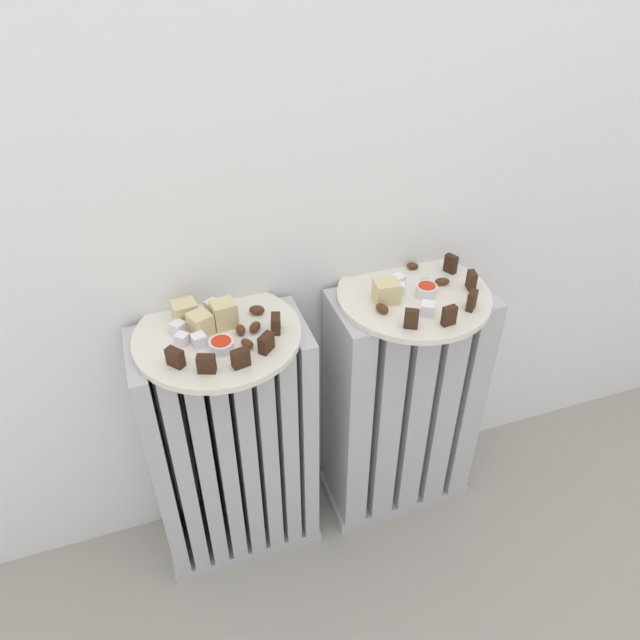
{
  "coord_description": "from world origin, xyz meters",
  "views": [
    {
      "loc": [
        -0.3,
        -0.58,
        1.26
      ],
      "look_at": [
        0.0,
        0.28,
        0.58
      ],
      "focal_mm": 33.55,
      "sensor_mm": 36.0,
      "label": 1
    }
  ],
  "objects": [
    {
      "name": "dark_cake_slice_left_3",
      "position": [
        -0.12,
        0.2,
        0.62
      ],
      "size": [
        0.03,
        0.03,
        0.03
      ],
      "primitive_type": "cube",
      "rotation": [
        0.0,
        0.0,
        0.73
      ],
      "color": "#382114",
      "rests_on": "plate_left"
    },
    {
      "name": "jam_bowl_left",
      "position": [
        -0.2,
        0.23,
        0.61
      ],
      "size": [
        0.04,
        0.04,
        0.02
      ],
      "color": "white",
      "rests_on": "plate_left"
    },
    {
      "name": "dark_cake_slice_left_1",
      "position": [
        -0.23,
        0.18,
        0.62
      ],
      "size": [
        0.03,
        0.03,
        0.03
      ],
      "primitive_type": "cube",
      "rotation": [
        0.0,
        0.0,
        -0.35
      ],
      "color": "#382114",
      "rests_on": "plate_left"
    },
    {
      "name": "medjool_date_left_2",
      "position": [
        -0.13,
        0.26,
        0.61
      ],
      "size": [
        0.03,
        0.03,
        0.02
      ],
      "primitive_type": "ellipsoid",
      "rotation": [
        0.0,
        0.0,
        0.86
      ],
      "color": "#4C2814",
      "rests_on": "plate_left"
    },
    {
      "name": "turkish_delight_left_2",
      "position": [
        -0.26,
        0.3,
        0.62
      ],
      "size": [
        0.03,
        0.03,
        0.02
      ],
      "primitive_type": "cube",
      "rotation": [
        0.0,
        0.0,
        0.71
      ],
      "color": "white",
      "rests_on": "plate_left"
    },
    {
      "name": "turkish_delight_right_2",
      "position": [
        0.17,
        0.29,
        0.61
      ],
      "size": [
        0.03,
        0.03,
        0.02
      ],
      "primitive_type": "cube",
      "rotation": [
        0.0,
        0.0,
        1.08
      ],
      "color": "white",
      "rests_on": "plate_right"
    },
    {
      "name": "plate_left",
      "position": [
        -0.2,
        0.28,
        0.6
      ],
      "size": [
        0.3,
        0.3,
        0.01
      ],
      "primitive_type": "cylinder",
      "color": "silver",
      "rests_on": "radiator_left"
    },
    {
      "name": "plate_right",
      "position": [
        0.2,
        0.28,
        0.6
      ],
      "size": [
        0.3,
        0.3,
        0.01
      ],
      "primitive_type": "cylinder",
      "color": "silver",
      "rests_on": "radiator_right"
    },
    {
      "name": "turkish_delight_right_0",
      "position": [
        0.19,
        0.21,
        0.62
      ],
      "size": [
        0.03,
        0.03,
        0.02
      ],
      "primitive_type": "cube",
      "rotation": [
        0.0,
        0.0,
        1.03
      ],
      "color": "white",
      "rests_on": "plate_right"
    },
    {
      "name": "medjool_date_left_0",
      "position": [
        -0.15,
        0.22,
        0.61
      ],
      "size": [
        0.03,
        0.03,
        0.02
      ],
      "primitive_type": "ellipsoid",
      "rotation": [
        0.0,
        0.0,
        2.08
      ],
      "color": "#4C2814",
      "rests_on": "plate_left"
    },
    {
      "name": "medjool_date_right_0",
      "position": [
        0.26,
        0.29,
        0.61
      ],
      "size": [
        0.03,
        0.02,
        0.01
      ],
      "primitive_type": "ellipsoid",
      "rotation": [
        0.0,
        0.0,
        2.88
      ],
      "color": "#4C2814",
      "rests_on": "plate_right"
    },
    {
      "name": "dark_cake_slice_right_3",
      "position": [
        0.31,
        0.26,
        0.62
      ],
      "size": [
        0.02,
        0.03,
        0.04
      ],
      "primitive_type": "cube",
      "rotation": [
        0.0,
        0.0,
        1.36
      ],
      "color": "#382114",
      "rests_on": "plate_right"
    },
    {
      "name": "marble_cake_slice_left_1",
      "position": [
        -0.22,
        0.29,
        0.62
      ],
      "size": [
        0.05,
        0.05,
        0.04
      ],
      "primitive_type": "cube",
      "rotation": [
        0.0,
        0.0,
        0.39
      ],
      "color": "beige",
      "rests_on": "plate_left"
    },
    {
      "name": "turkish_delight_left_1",
      "position": [
        -0.19,
        0.34,
        0.62
      ],
      "size": [
        0.03,
        0.03,
        0.03
      ],
      "primitive_type": "cube",
      "rotation": [
        0.0,
        0.0,
        0.5
      ],
      "color": "white",
      "rests_on": "plate_left"
    },
    {
      "name": "dark_cake_slice_right_1",
      "position": [
        0.21,
        0.17,
        0.62
      ],
      "size": [
        0.03,
        0.02,
        0.04
      ],
      "primitive_type": "cube",
      "rotation": [
        0.0,
        0.0,
        0.11
      ],
      "color": "#382114",
      "rests_on": "plate_right"
    },
    {
      "name": "jam_bowl_right",
      "position": [
        0.21,
        0.26,
        0.62
      ],
      "size": [
        0.04,
        0.04,
        0.02
      ],
      "color": "white",
      "rests_on": "plate_right"
    },
    {
      "name": "marble_cake_slice_left_2",
      "position": [
        -0.24,
        0.33,
        0.62
      ],
      "size": [
        0.05,
        0.04,
        0.04
      ],
      "primitive_type": "cube",
      "rotation": [
        0.0,
        0.0,
        0.08
      ],
      "color": "beige",
      "rests_on": "plate_left"
    },
    {
      "name": "turkish_delight_right_1",
      "position": [
        0.18,
        0.32,
        0.62
      ],
      "size": [
        0.03,
        0.03,
        0.02
      ],
      "primitive_type": "cube",
      "rotation": [
        0.0,
        0.0,
        0.38
      ],
      "color": "white",
      "rests_on": "plate_right"
    },
    {
      "name": "turkish_delight_left_3",
      "position": [
        -0.26,
        0.27,
        0.61
      ],
      "size": [
        0.03,
        0.03,
        0.02
      ],
      "primitive_type": "cube",
      "rotation": [
        0.0,
        0.0,
        0.79
      ],
      "color": "white",
      "rests_on": "plate_left"
    },
    {
      "name": "medjool_date_right_1",
      "position": [
        0.23,
        0.36,
        0.61
      ],
      "size": [
        0.03,
        0.03,
        0.01
      ],
      "primitive_type": "ellipsoid",
      "rotation": [
        0.0,
        0.0,
        2.53
      ],
      "color": "#4C2814",
      "rests_on": "plate_right"
    },
    {
      "name": "dark_cake_slice_right_0",
      "position": [
        0.14,
        0.18,
        0.62
      ],
      "size": [
        0.03,
        0.02,
        0.04
      ],
      "primitive_type": "cube",
      "rotation": [
        0.0,
        0.0,
        -0.51
      ],
      "color": "#382114",
      "rests_on": "plate_right"
    },
    {
      "name": "dark_cake_slice_right_2",
      "position": [
        0.27,
        0.2,
        0.62
      ],
      "size": [
        0.03,
        0.03,
        0.04
      ],
      "primitive_type": "cube",
      "rotation": [
        0.0,
        0.0,
        0.74
      ],
      "color": "#382114",
      "rests_on": "plate_right"
    },
    {
      "name": "dark_cake_slice_right_4",
      "position": [
        0.3,
        0.33,
        0.62
      ],
      "size": [
        0.02,
        0.03,
        0.04
      ],
      "primitive_type": "cube",
      "rotation": [
        0.0,
        0.0,
        1.99
      ],
      "color": "#382114",
      "rests_on": "plate_right"
    },
    {
      "name": "medjool_date_right_2",
      "position": [
        0.11,
        0.24,
        0.61
      ],
      "size": [
        0.03,
        0.03,
        0.02
      ],
      "primitive_type": "ellipsoid",
      "rotation": [
        0.0,
        0.0,
        2.02
      ],
      "color": "#4C2814",
      "rests_on": "plate_right"
    },
    {
      "name": "marble_cake_slice_left_0",
      "position": [
        -0.18,
        0.3,
        0.63
      ],
      "size": [
        0.05,
        0.04,
        0.05
      ],
      "primitive_type": "cube",
      "rotation": [
        0.0,
        0.0,
        0.12
      ],
      "color": "beige",
      "rests_on": "plate_left"
    },
    {
      "name": "medjool_date_left_1",
      "position": [
        -0.11,
        0.31,
        0.61
      ],
      "size": [
        0.03,
        0.03,
        0.02
      ],
      "primitive_type": "ellipsoid",
      "rotation": [
        0.0,
        0.0,
        2.73
      ],
      "color": "#4C2814",
      "rests_on": "plate_left"
    },
    {
      "name": "radiator_left",
      "position": [
        -0.2,
        0.28,
        0.29
      ],
      "size": [
        0.34,
        0.17,
        0.59
      ],
      "color": "#B2B2B7",
      "rests_on": "ground_plane"
    },
    {
      "name": "marble_cake_slice_right_0",
      "position": [
        0.13,
        0.27,
        0.63
      ],
      "size": [
        0.05,
        0.05,
        0.04
      ],
      "primitive_type": "cube",
      "rotation": [
        0.0,
        0.0,
        -0.12
      ],
      "color": "beige",
      "rests_on": "plate_right"
    },
    {
      "name": "dark_cake_slice_left_0",
      "position": [
        -0.28,
        0.21,
        0.62
      ],
      "size": [
        0.03,
        0.03,
        0.03
      ],
      "primitive_type": "cube",
      "rotation": [
        0.0,
        0.0,
        -0.89
      ],
      "color": "#382114",
      "rests_on": "plate_left"
    },
    {
      "name": "dark_cake_slice_left_2",
      "position": [
        -0.18,
        0.18,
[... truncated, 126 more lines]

